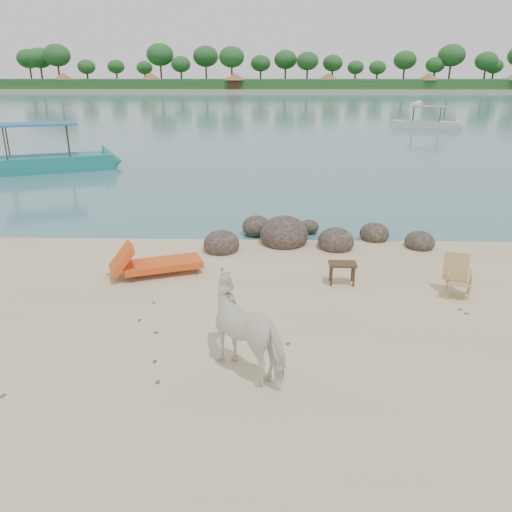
{
  "coord_description": "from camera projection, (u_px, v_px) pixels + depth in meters",
  "views": [
    {
      "loc": [
        0.06,
        -7.55,
        4.5
      ],
      "look_at": [
        -0.19,
        2.0,
        1.0
      ],
      "focal_mm": 35.0,
      "sensor_mm": 36.0,
      "label": 1
    }
  ],
  "objects": [
    {
      "name": "deck_chair",
      "position": [
        459.0,
        279.0,
        10.5
      ],
      "size": [
        0.72,
        0.76,
        0.88
      ],
      "primitive_type": null,
      "rotation": [
        0.0,
        0.0,
        -0.3
      ],
      "color": "tan",
      "rests_on": "ground"
    },
    {
      "name": "far_scenery",
      "position": [
        270.0,
        79.0,
        135.85
      ],
      "size": [
        420.0,
        18.0,
        9.5
      ],
      "color": "#1E4C1E",
      "rests_on": "ground"
    },
    {
      "name": "dead_leaves",
      "position": [
        241.0,
        331.0,
        9.25
      ],
      "size": [
        7.96,
        6.82,
        0.0
      ],
      "color": "brown",
      "rests_on": "ground"
    },
    {
      "name": "side_table",
      "position": [
        342.0,
        275.0,
        11.22
      ],
      "size": [
        0.62,
        0.41,
        0.49
      ],
      "primitive_type": null,
      "rotation": [
        0.0,
        0.0,
        -0.03
      ],
      "color": "#2E2112",
      "rests_on": "ground"
    },
    {
      "name": "boat_far",
      "position": [
        417.0,
        103.0,
        74.91
      ],
      "size": [
        3.12,
        4.85,
        0.56
      ],
      "primitive_type": null,
      "rotation": [
        0.0,
        0.0,
        1.12
      ],
      "color": "silver",
      "rests_on": "water"
    },
    {
      "name": "boat_mid",
      "position": [
        427.0,
        110.0,
        43.49
      ],
      "size": [
        6.44,
        3.25,
        3.07
      ],
      "primitive_type": null,
      "rotation": [
        0.0,
        0.0,
        -0.31
      ],
      "color": "#B7B6B2",
      "rests_on": "water"
    },
    {
      "name": "boat_near",
      "position": [
        36.0,
        132.0,
        23.93
      ],
      "size": [
        7.79,
        4.6,
        3.74
      ],
      "primitive_type": null,
      "rotation": [
        0.0,
        0.0,
        0.4
      ],
      "color": "#1B7775",
      "rests_on": "water"
    },
    {
      "name": "far_shore",
      "position": [
        270.0,
        88.0,
        168.19
      ],
      "size": [
        420.0,
        90.0,
        1.4
      ],
      "primitive_type": "cube",
      "color": "tan",
      "rests_on": "ground"
    },
    {
      "name": "water",
      "position": [
        270.0,
        99.0,
        93.11
      ],
      "size": [
        400.0,
        400.0,
        0.0
      ],
      "primitive_type": "plane",
      "color": "#35646B",
      "rests_on": "ground"
    },
    {
      "name": "cow",
      "position": [
        251.0,
        329.0,
        7.84
      ],
      "size": [
        1.8,
        1.73,
        1.45
      ],
      "primitive_type": "imported",
      "rotation": [
        0.0,
        0.0,
        3.98
      ],
      "color": "white",
      "rests_on": "ground"
    },
    {
      "name": "lounge_chair",
      "position": [
        162.0,
        261.0,
        11.76
      ],
      "size": [
        2.42,
        1.56,
        0.69
      ],
      "primitive_type": null,
      "rotation": [
        0.0,
        0.0,
        0.36
      ],
      "color": "#CD6318",
      "rests_on": "ground"
    },
    {
      "name": "boulders",
      "position": [
        300.0,
        237.0,
        13.98
      ],
      "size": [
        6.28,
        2.75,
        1.01
      ],
      "rotation": [
        0.0,
        0.0,
        -0.14
      ],
      "color": "#2A231C",
      "rests_on": "ground"
    }
  ]
}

